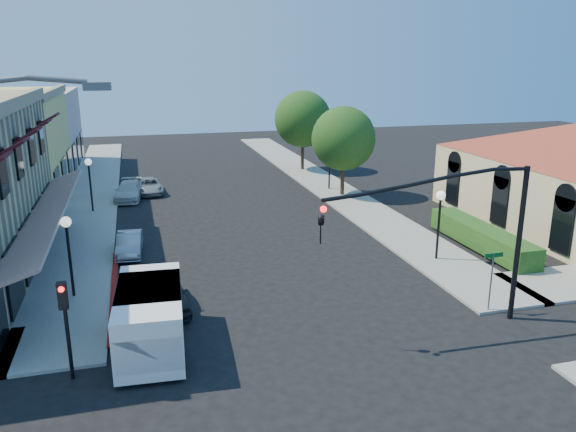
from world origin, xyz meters
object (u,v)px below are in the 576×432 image
object	(u,v)px
lamppost_right_near	(440,208)
parked_car_d	(148,186)
street_tree_a	(343,139)
secondary_signal	(65,313)
parked_car_b	(129,244)
parked_car_c	(129,191)
lamppost_left_near	(67,236)
signal_mast_arm	(471,222)
street_tree_b	(303,119)
parked_car_a	(166,293)
street_name_sign	(492,272)
white_van	(150,316)
lamppost_right_far	(330,155)
lamppost_left_far	(89,171)

from	to	relation	value
lamppost_right_near	parked_car_d	distance (m)	22.96
street_tree_a	secondary_signal	size ratio (longest dim) A/B	1.95
parked_car_b	parked_car_c	size ratio (longest dim) A/B	0.80
secondary_signal	lamppost_left_near	world-z (taller)	lamppost_left_near
lamppost_left_near	parked_car_b	xyz separation A→B (m)	(2.30, 5.00, -2.17)
signal_mast_arm	lamppost_left_near	bearing A→B (deg)	155.63
street_tree_a	lamppost_right_near	world-z (taller)	street_tree_a
secondary_signal	lamppost_right_near	distance (m)	17.77
lamppost_left_near	street_tree_b	bearing A→B (deg)	54.21
street_tree_b	parked_car_a	distance (m)	29.60
street_name_sign	white_van	distance (m)	13.02
street_tree_a	lamppost_right_near	distance (m)	14.08
white_van	parked_car_a	distance (m)	3.40
street_tree_b	lamppost_right_far	distance (m)	8.21
street_tree_a	parked_car_d	distance (m)	14.81
street_tree_a	street_tree_b	world-z (taller)	street_tree_b
street_tree_a	street_name_sign	distance (m)	20.00
street_tree_b	parked_car_d	size ratio (longest dim) A/B	1.74
secondary_signal	parked_car_d	size ratio (longest dim) A/B	0.82
white_van	parked_car_b	size ratio (longest dim) A/B	1.48
secondary_signal	parked_car_a	world-z (taller)	secondary_signal
street_tree_a	secondary_signal	bearing A→B (deg)	-129.21
parked_car_a	parked_car_d	bearing A→B (deg)	84.93
secondary_signal	parked_car_a	xyz separation A→B (m)	(3.20, 4.59, -1.66)
lamppost_right_near	white_van	distance (m)	15.03
lamppost_left_near	lamppost_left_far	world-z (taller)	same
signal_mast_arm	secondary_signal	distance (m)	13.97
street_tree_b	parked_car_a	xyz separation A→B (m)	(-13.60, -26.00, -3.89)
signal_mast_arm	street_tree_b	bearing A→B (deg)	84.49
parked_car_a	lamppost_right_near	bearing A→B (deg)	3.49
street_name_sign	lamppost_right_far	distance (m)	21.85
lamppost_left_far	lamppost_right_near	world-z (taller)	same
lamppost_right_near	signal_mast_arm	bearing A→B (deg)	-112.12
street_tree_a	parked_car_d	world-z (taller)	street_tree_a
parked_car_b	parked_car_c	world-z (taller)	parked_car_c
street_name_sign	lamppost_right_near	size ratio (longest dim) A/B	0.70
parked_car_b	street_tree_b	bearing A→B (deg)	55.15
signal_mast_arm	parked_car_a	xyz separation A→B (m)	(-10.66, 4.50, -3.43)
white_van	parked_car_a	size ratio (longest dim) A/B	1.33
parked_car_b	lamppost_right_near	bearing A→B (deg)	-15.34
lamppost_right_far	white_van	distance (m)	25.50
street_tree_a	parked_car_a	size ratio (longest dim) A/B	1.69
lamppost_left_far	white_van	world-z (taller)	lamppost_left_far
white_van	street_tree_b	bearing A→B (deg)	63.95
street_tree_a	street_name_sign	xyz separation A→B (m)	(-1.30, -19.80, -2.50)
secondary_signal	parked_car_c	bearing A→B (deg)	85.64
signal_mast_arm	street_name_sign	distance (m)	2.98
signal_mast_arm	lamppost_left_far	xyz separation A→B (m)	(-14.36, 20.50, -1.35)
signal_mast_arm	parked_car_c	distance (m)	26.64
street_tree_a	lamppost_left_far	world-z (taller)	street_tree_a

